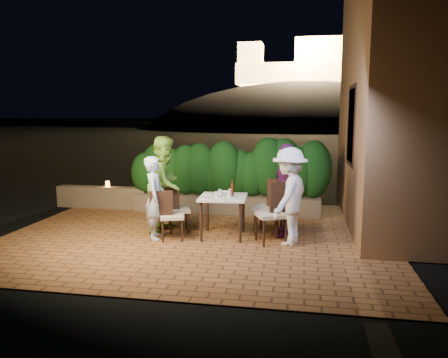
% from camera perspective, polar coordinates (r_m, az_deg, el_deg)
% --- Properties ---
extents(ground, '(400.00, 400.00, 0.00)m').
position_cam_1_polar(ground, '(7.83, -4.13, -8.16)').
color(ground, black).
rests_on(ground, ground).
extents(terrace_floor, '(7.00, 6.00, 0.15)m').
position_cam_1_polar(terrace_floor, '(8.31, -3.27, -7.56)').
color(terrace_floor, brown).
rests_on(terrace_floor, ground).
extents(building_wall, '(1.60, 5.00, 5.00)m').
position_cam_1_polar(building_wall, '(9.42, 21.06, 9.64)').
color(building_wall, '#906039').
rests_on(building_wall, ground).
extents(window_pane, '(0.08, 1.00, 1.40)m').
position_cam_1_polar(window_pane, '(8.81, 16.47, 6.72)').
color(window_pane, black).
rests_on(window_pane, building_wall).
extents(window_frame, '(0.06, 1.15, 1.55)m').
position_cam_1_polar(window_frame, '(8.81, 16.41, 6.73)').
color(window_frame, black).
rests_on(window_frame, building_wall).
extents(planter, '(4.20, 0.55, 0.40)m').
position_cam_1_polar(planter, '(9.91, 0.26, -3.26)').
color(planter, brown).
rests_on(planter, ground).
extents(hedge, '(4.00, 0.70, 1.10)m').
position_cam_1_polar(hedge, '(9.79, 0.26, 1.05)').
color(hedge, '#113A10').
rests_on(hedge, planter).
extents(parapet, '(2.20, 0.30, 0.50)m').
position_cam_1_polar(parapet, '(10.82, -15.60, -2.30)').
color(parapet, brown).
rests_on(parapet, ground).
extents(hill, '(52.00, 40.00, 22.00)m').
position_cam_1_polar(hill, '(67.55, 10.26, 3.10)').
color(hill, black).
rests_on(hill, ground).
extents(fortress, '(26.00, 8.00, 8.00)m').
position_cam_1_polar(fortress, '(67.77, 10.60, 15.40)').
color(fortress, '#FFCC7A').
rests_on(fortress, hill).
extents(dining_table, '(0.88, 0.88, 0.75)m').
position_cam_1_polar(dining_table, '(7.95, -0.13, -4.92)').
color(dining_table, white).
rests_on(dining_table, ground).
extents(plate_nw, '(0.21, 0.21, 0.01)m').
position_cam_1_polar(plate_nw, '(7.70, -2.48, -2.47)').
color(plate_nw, white).
rests_on(plate_nw, dining_table).
extents(plate_sw, '(0.20, 0.20, 0.01)m').
position_cam_1_polar(plate_sw, '(8.15, -2.08, -1.86)').
color(plate_sw, white).
rests_on(plate_sw, dining_table).
extents(plate_ne, '(0.22, 0.22, 0.01)m').
position_cam_1_polar(plate_ne, '(7.60, 1.52, -2.62)').
color(plate_ne, white).
rests_on(plate_ne, dining_table).
extents(plate_se, '(0.24, 0.24, 0.01)m').
position_cam_1_polar(plate_se, '(8.05, 2.00, -1.98)').
color(plate_se, white).
rests_on(plate_se, dining_table).
extents(plate_centre, '(0.22, 0.22, 0.01)m').
position_cam_1_polar(plate_centre, '(7.90, -0.19, -2.18)').
color(plate_centre, white).
rests_on(plate_centre, dining_table).
extents(plate_front, '(0.20, 0.20, 0.01)m').
position_cam_1_polar(plate_front, '(7.58, 0.07, -2.64)').
color(plate_front, white).
rests_on(plate_front, dining_table).
extents(glass_nw, '(0.06, 0.06, 0.11)m').
position_cam_1_polar(glass_nw, '(7.75, -0.94, -2.03)').
color(glass_nw, silver).
rests_on(glass_nw, dining_table).
extents(glass_sw, '(0.06, 0.06, 0.10)m').
position_cam_1_polar(glass_sw, '(8.01, -0.52, -1.70)').
color(glass_sw, silver).
rests_on(glass_sw, dining_table).
extents(glass_ne, '(0.07, 0.07, 0.12)m').
position_cam_1_polar(glass_ne, '(7.76, 0.68, -1.97)').
color(glass_ne, silver).
rests_on(glass_ne, dining_table).
extents(glass_se, '(0.06, 0.06, 0.11)m').
position_cam_1_polar(glass_se, '(8.01, 0.83, -1.68)').
color(glass_se, silver).
rests_on(glass_se, dining_table).
extents(beer_bottle, '(0.06, 0.06, 0.29)m').
position_cam_1_polar(beer_bottle, '(7.87, 1.10, -1.21)').
color(beer_bottle, '#541D0E').
rests_on(beer_bottle, dining_table).
extents(bowl, '(0.24, 0.24, 0.04)m').
position_cam_1_polar(bowl, '(8.13, -0.02, -1.76)').
color(bowl, white).
rests_on(bowl, dining_table).
extents(chair_left_front, '(0.52, 0.52, 0.89)m').
position_cam_1_polar(chair_left_front, '(7.82, -6.81, -4.71)').
color(chair_left_front, black).
rests_on(chair_left_front, ground).
extents(chair_left_back, '(0.52, 0.52, 0.86)m').
position_cam_1_polar(chair_left_back, '(8.32, -5.94, -3.95)').
color(chair_left_back, black).
rests_on(chair_left_back, ground).
extents(chair_right_front, '(0.65, 0.65, 1.05)m').
position_cam_1_polar(chair_right_front, '(7.59, 6.17, -4.45)').
color(chair_right_front, black).
rests_on(chair_right_front, ground).
extents(chair_right_back, '(0.57, 0.57, 1.05)m').
position_cam_1_polar(chair_right_back, '(8.14, 5.81, -3.58)').
color(chair_right_back, black).
rests_on(chair_right_back, ground).
extents(diner_blue, '(0.46, 0.61, 1.49)m').
position_cam_1_polar(diner_blue, '(7.86, -9.02, -2.44)').
color(diner_blue, silver).
rests_on(diner_blue, ground).
extents(diner_green, '(0.77, 0.94, 1.81)m').
position_cam_1_polar(diner_green, '(8.35, -7.65, -0.63)').
color(diner_green, '#79B438').
rests_on(diner_green, ground).
extents(diner_white, '(0.93, 1.22, 1.67)m').
position_cam_1_polar(diner_white, '(7.49, 8.53, -2.26)').
color(diner_white, white).
rests_on(diner_white, ground).
extents(diner_purple, '(0.80, 1.08, 1.70)m').
position_cam_1_polar(diner_purple, '(8.04, 8.07, -1.41)').
color(diner_purple, '#612267').
rests_on(diner_purple, ground).
extents(parapet_lamp, '(0.10, 0.10, 0.14)m').
position_cam_1_polar(parapet_lamp, '(10.71, -14.96, -0.65)').
color(parapet_lamp, orange).
rests_on(parapet_lamp, parapet).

